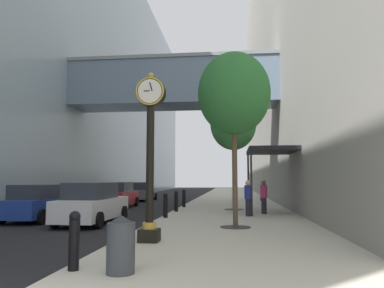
{
  "coord_description": "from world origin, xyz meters",
  "views": [
    {
      "loc": [
        3.27,
        -3.93,
        1.84
      ],
      "look_at": [
        0.98,
        17.13,
        3.92
      ],
      "focal_mm": 34.14,
      "sensor_mm": 36.0,
      "label": 1
    }
  ],
  "objects_px": {
    "car_blue_mid": "(41,203)",
    "bollard_sixth": "(184,198)",
    "trash_bin": "(121,243)",
    "pedestrian_walking": "(264,196)",
    "street_tree_near": "(234,94)",
    "pedestrian_by_clock": "(248,197)",
    "car_grey_near": "(142,192)",
    "street_tree_mid_near": "(233,124)",
    "street_clock": "(150,147)",
    "car_white_trailing": "(92,204)",
    "car_red_far": "(117,195)",
    "bollard_third": "(150,211)",
    "bollard_nearest": "(74,239)",
    "bollard_fifth": "(176,201)",
    "bollard_fourth": "(165,205)"
  },
  "relations": [
    {
      "from": "car_blue_mid",
      "to": "bollard_sixth",
      "type": "bearing_deg",
      "value": 50.78
    },
    {
      "from": "trash_bin",
      "to": "pedestrian_walking",
      "type": "xyz_separation_m",
      "value": [
        3.62,
        12.11,
        0.34
      ]
    },
    {
      "from": "street_tree_near",
      "to": "car_blue_mid",
      "type": "bearing_deg",
      "value": 163.82
    },
    {
      "from": "bollard_sixth",
      "to": "pedestrian_by_clock",
      "type": "bearing_deg",
      "value": -55.15
    },
    {
      "from": "car_grey_near",
      "to": "street_tree_mid_near",
      "type": "bearing_deg",
      "value": -52.32
    },
    {
      "from": "street_clock",
      "to": "trash_bin",
      "type": "relative_size",
      "value": 4.54
    },
    {
      "from": "pedestrian_walking",
      "to": "car_white_trailing",
      "type": "xyz_separation_m",
      "value": [
        -7.44,
        -3.79,
        -0.19
      ]
    },
    {
      "from": "car_red_far",
      "to": "bollard_sixth",
      "type": "bearing_deg",
      "value": -9.72
    },
    {
      "from": "trash_bin",
      "to": "car_red_far",
      "type": "relative_size",
      "value": 0.25
    },
    {
      "from": "bollard_third",
      "to": "bollard_nearest",
      "type": "bearing_deg",
      "value": -90.0
    },
    {
      "from": "street_clock",
      "to": "street_tree_near",
      "type": "relative_size",
      "value": 0.74
    },
    {
      "from": "pedestrian_by_clock",
      "to": "pedestrian_walking",
      "type": "bearing_deg",
      "value": 57.15
    },
    {
      "from": "street_tree_near",
      "to": "car_red_far",
      "type": "distance_m",
      "value": 13.47
    },
    {
      "from": "bollard_third",
      "to": "car_grey_near",
      "type": "distance_m",
      "value": 18.95
    },
    {
      "from": "bollard_fifth",
      "to": "car_white_trailing",
      "type": "distance_m",
      "value": 5.47
    },
    {
      "from": "street_tree_near",
      "to": "bollard_sixth",
      "type": "bearing_deg",
      "value": 108.15
    },
    {
      "from": "bollard_fourth",
      "to": "street_tree_near",
      "type": "relative_size",
      "value": 0.17
    },
    {
      "from": "street_tree_mid_near",
      "to": "car_blue_mid",
      "type": "height_order",
      "value": "street_tree_mid_near"
    },
    {
      "from": "pedestrian_by_clock",
      "to": "car_red_far",
      "type": "bearing_deg",
      "value": 143.43
    },
    {
      "from": "bollard_sixth",
      "to": "street_tree_near",
      "type": "height_order",
      "value": "street_tree_near"
    },
    {
      "from": "bollard_fifth",
      "to": "car_white_trailing",
      "type": "bearing_deg",
      "value": -121.5
    },
    {
      "from": "street_clock",
      "to": "pedestrian_walking",
      "type": "distance_m",
      "value": 9.68
    },
    {
      "from": "bollard_nearest",
      "to": "bollard_third",
      "type": "height_order",
      "value": "same"
    },
    {
      "from": "bollard_fifth",
      "to": "street_tree_mid_near",
      "type": "xyz_separation_m",
      "value": [
        3.11,
        1.57,
        4.35
      ]
    },
    {
      "from": "street_tree_mid_near",
      "to": "pedestrian_by_clock",
      "type": "xyz_separation_m",
      "value": [
        0.64,
        -3.73,
        -4.04
      ]
    },
    {
      "from": "bollard_fifth",
      "to": "street_clock",
      "type": "bearing_deg",
      "value": -85.77
    },
    {
      "from": "bollard_fourth",
      "to": "car_red_far",
      "type": "distance_m",
      "value": 8.52
    },
    {
      "from": "street_clock",
      "to": "pedestrian_walking",
      "type": "height_order",
      "value": "street_clock"
    },
    {
      "from": "bollard_fourth",
      "to": "pedestrian_walking",
      "type": "height_order",
      "value": "pedestrian_walking"
    },
    {
      "from": "car_grey_near",
      "to": "bollard_fourth",
      "type": "bearing_deg",
      "value": -72.14
    },
    {
      "from": "bollard_third",
      "to": "trash_bin",
      "type": "relative_size",
      "value": 1.06
    },
    {
      "from": "car_blue_mid",
      "to": "trash_bin",
      "type": "bearing_deg",
      "value": -54.48
    },
    {
      "from": "car_grey_near",
      "to": "trash_bin",
      "type": "bearing_deg",
      "value": -76.83
    },
    {
      "from": "street_clock",
      "to": "pedestrian_by_clock",
      "type": "relative_size",
      "value": 2.84
    },
    {
      "from": "street_tree_mid_near",
      "to": "car_white_trailing",
      "type": "distance_m",
      "value": 9.61
    },
    {
      "from": "bollard_nearest",
      "to": "street_tree_mid_near",
      "type": "distance_m",
      "value": 15.37
    },
    {
      "from": "bollard_sixth",
      "to": "street_tree_near",
      "type": "bearing_deg",
      "value": -71.85
    },
    {
      "from": "street_tree_mid_near",
      "to": "car_blue_mid",
      "type": "distance_m",
      "value": 11.09
    },
    {
      "from": "bollard_nearest",
      "to": "street_tree_mid_near",
      "type": "relative_size",
      "value": 0.17
    },
    {
      "from": "street_clock",
      "to": "car_red_far",
      "type": "distance_m",
      "value": 14.68
    },
    {
      "from": "pedestrian_walking",
      "to": "street_clock",
      "type": "bearing_deg",
      "value": -113.99
    },
    {
      "from": "street_clock",
      "to": "trash_bin",
      "type": "bearing_deg",
      "value": -85.86
    },
    {
      "from": "bollard_nearest",
      "to": "street_tree_mid_near",
      "type": "bearing_deg",
      "value": 77.84
    },
    {
      "from": "pedestrian_by_clock",
      "to": "car_white_trailing",
      "type": "xyz_separation_m",
      "value": [
        -6.6,
        -2.5,
        -0.2
      ]
    },
    {
      "from": "bollard_sixth",
      "to": "car_grey_near",
      "type": "xyz_separation_m",
      "value": [
        -4.86,
        8.68,
        0.07
      ]
    },
    {
      "from": "bollard_fourth",
      "to": "car_red_far",
      "type": "bearing_deg",
      "value": 122.31
    },
    {
      "from": "bollard_nearest",
      "to": "street_clock",
      "type": "bearing_deg",
      "value": 77.8
    },
    {
      "from": "bollard_nearest",
      "to": "street_tree_near",
      "type": "height_order",
      "value": "street_tree_near"
    },
    {
      "from": "pedestrian_walking",
      "to": "bollard_nearest",
      "type": "bearing_deg",
      "value": -110.93
    },
    {
      "from": "bollard_nearest",
      "to": "bollard_third",
      "type": "bearing_deg",
      "value": 90.0
    }
  ]
}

